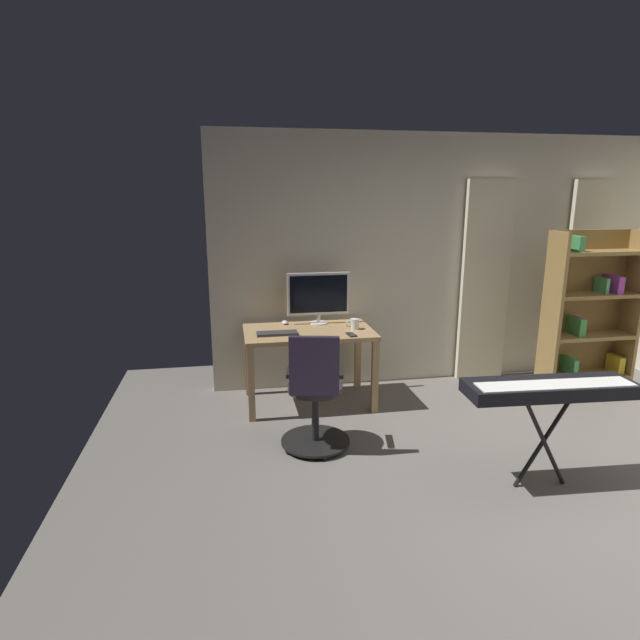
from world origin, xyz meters
TOP-DOWN VIEW (x-y plane):
  - ground_plane at (0.00, 0.00)m, footprint 6.94×6.94m
  - back_room_partition at (0.00, -2.67)m, footprint 4.92×0.10m
  - curtain_left_panel at (-1.63, -2.56)m, footprint 0.43×0.06m
  - curtain_right_panel at (-0.46, -2.56)m, footprint 0.54×0.06m
  - desk at (1.54, -2.16)m, footprint 1.22×0.72m
  - office_chair at (1.64, -1.21)m, footprint 0.56×0.56m
  - computer_monitor at (1.40, -2.40)m, footprint 0.62×0.18m
  - computer_keyboard at (1.85, -2.05)m, footprint 0.37×0.14m
  - computer_mouse at (1.73, -2.43)m, footprint 0.06×0.10m
  - cell_phone_face_up at (1.18, -1.91)m, footprint 0.08×0.15m
  - mug_coffee at (1.10, -2.12)m, footprint 0.13×0.08m
  - bookshelf at (-1.25, -1.93)m, footprint 0.90×0.30m
  - piano_keyboard at (0.17, -0.42)m, footprint 1.16×0.39m

SIDE VIEW (x-z plane):
  - ground_plane at x=0.00m, z-range 0.00..0.00m
  - office_chair at x=1.64m, z-range -0.04..0.94m
  - desk at x=1.54m, z-range 0.27..1.00m
  - piano_keyboard at x=0.17m, z-range 0.32..1.10m
  - cell_phone_face_up at x=1.18m, z-range 0.74..0.75m
  - computer_keyboard at x=1.85m, z-range 0.74..0.76m
  - computer_mouse at x=1.73m, z-range 0.74..0.77m
  - mug_coffee at x=1.10m, z-range 0.74..0.84m
  - bookshelf at x=-1.25m, z-range 0.00..1.66m
  - computer_monitor at x=1.40m, z-range 0.77..1.28m
  - curtain_left_panel at x=-1.63m, z-range 0.00..2.15m
  - curtain_right_panel at x=-0.46m, z-range 0.00..2.15m
  - back_room_partition at x=0.00m, z-range 0.00..2.60m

